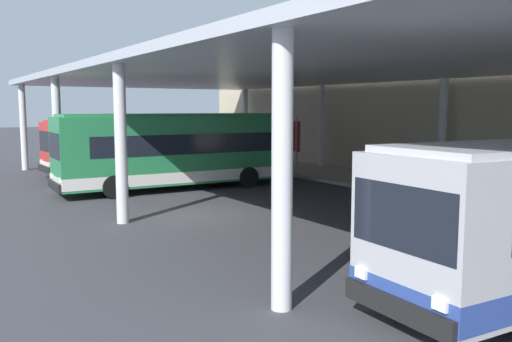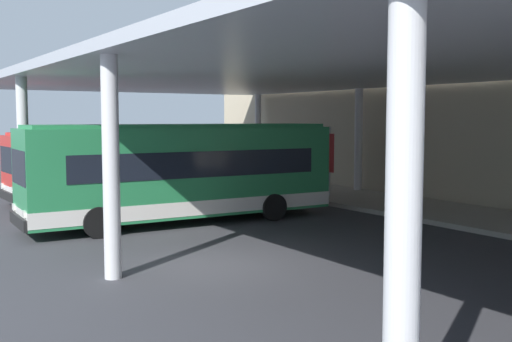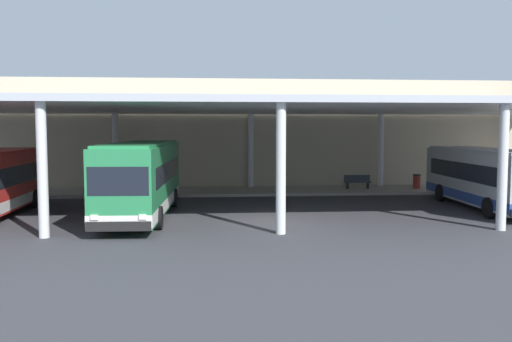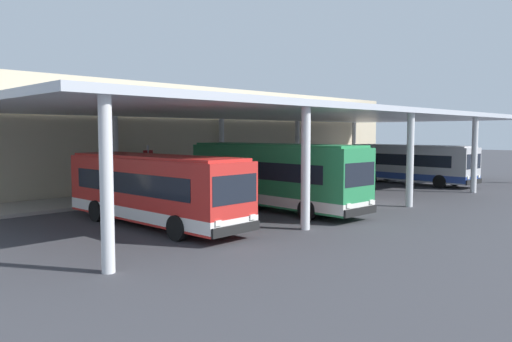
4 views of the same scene
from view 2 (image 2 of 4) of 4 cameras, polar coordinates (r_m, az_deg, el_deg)
The scene contains 6 objects.
ground_plane at distance 16.22m, azimuth -4.59°, elevation -8.62°, with size 200.00×200.00×0.00m, color #3D3D42.
platform_kerb at distance 23.96m, azimuth 21.14°, elevation -4.30°, with size 42.00×4.50×0.18m, color #A39E93.
canopy_shelter at distance 19.04m, azimuth 10.28°, elevation 9.36°, with size 40.00×17.00×5.55m.
bus_nearest_bay at distance 29.23m, azimuth -11.96°, elevation 0.63°, with size 2.94×10.60×3.17m.
bus_second_bay at distance 22.33m, azimuth -6.74°, elevation -0.12°, with size 2.97×11.40×3.57m.
banner_sign at distance 28.96m, azimuth 6.75°, elevation 1.30°, with size 0.70×0.12×3.20m.
Camera 2 is at (13.94, -7.38, 3.80)m, focal length 43.35 mm.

